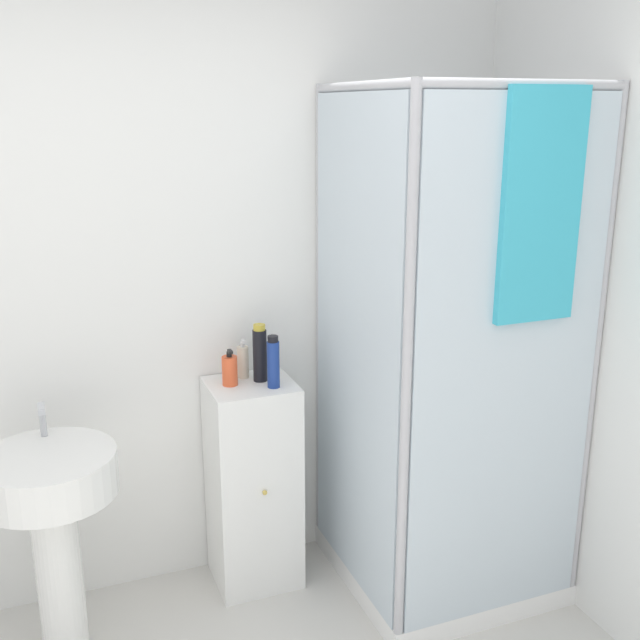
# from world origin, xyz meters

# --- Properties ---
(wall_back) EXTENTS (6.40, 0.06, 2.50)m
(wall_back) POSITION_xyz_m (0.00, 1.70, 1.25)
(wall_back) COLOR white
(wall_back) RESTS_ON ground_plane
(shower_enclosure) EXTENTS (0.83, 0.86, 2.08)m
(shower_enclosure) POSITION_xyz_m (1.20, 1.17, 0.61)
(shower_enclosure) COLOR white
(shower_enclosure) RESTS_ON ground_plane
(vanity_cabinet) EXTENTS (0.35, 0.34, 0.91)m
(vanity_cabinet) POSITION_xyz_m (0.49, 1.51, 0.45)
(vanity_cabinet) COLOR white
(vanity_cabinet) RESTS_ON ground_plane
(sink) EXTENTS (0.48, 0.48, 0.96)m
(sink) POSITION_xyz_m (-0.31, 1.30, 0.61)
(sink) COLOR white
(sink) RESTS_ON ground_plane
(soap_dispenser) EXTENTS (0.06, 0.06, 0.15)m
(soap_dispenser) POSITION_xyz_m (0.41, 1.52, 0.97)
(soap_dispenser) COLOR #E5562D
(soap_dispenser) RESTS_ON vanity_cabinet
(shampoo_bottle_tall_black) EXTENTS (0.06, 0.06, 0.24)m
(shampoo_bottle_tall_black) POSITION_xyz_m (0.54, 1.53, 1.02)
(shampoo_bottle_tall_black) COLOR black
(shampoo_bottle_tall_black) RESTS_ON vanity_cabinet
(shampoo_bottle_blue) EXTENTS (0.05, 0.05, 0.22)m
(shampoo_bottle_blue) POSITION_xyz_m (0.57, 1.44, 1.01)
(shampoo_bottle_blue) COLOR navy
(shampoo_bottle_blue) RESTS_ON vanity_cabinet
(lotion_bottle_white) EXTENTS (0.05, 0.05, 0.17)m
(lotion_bottle_white) POSITION_xyz_m (0.48, 1.59, 0.98)
(lotion_bottle_white) COLOR beige
(lotion_bottle_white) RESTS_ON vanity_cabinet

